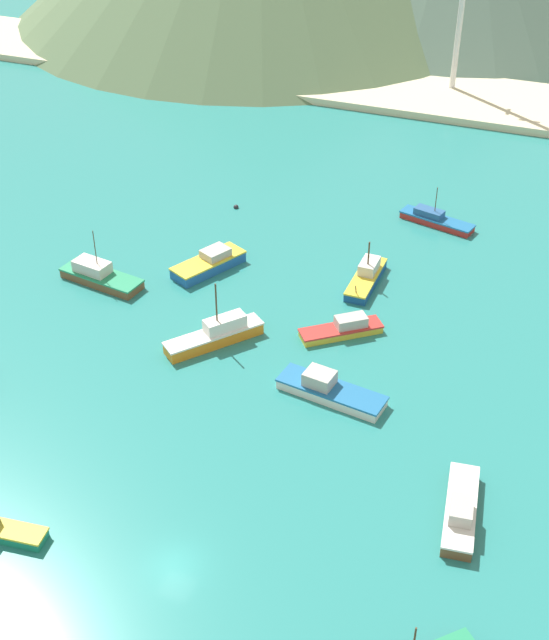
% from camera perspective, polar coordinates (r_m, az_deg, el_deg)
% --- Properties ---
extents(ground, '(260.00, 280.00, 0.50)m').
position_cam_1_polar(ground, '(89.25, 2.12, -1.95)').
color(ground, teal).
extents(fishing_boat_1, '(8.37, 7.33, 2.03)m').
position_cam_1_polar(fishing_boat_1, '(90.81, 4.58, -0.56)').
color(fishing_boat_1, gold).
rests_on(fishing_boat_1, ground).
extents(fishing_boat_3, '(9.99, 4.66, 5.09)m').
position_cam_1_polar(fishing_boat_3, '(112.92, 10.57, 6.55)').
color(fishing_boat_3, red).
rests_on(fishing_boat_3, ground).
extents(fishing_boat_4, '(6.85, 9.64, 2.32)m').
position_cam_1_polar(fishing_boat_4, '(101.60, -4.31, 3.78)').
color(fishing_boat_4, '#1E5BA8').
rests_on(fishing_boat_4, ground).
extents(fishing_boat_5, '(3.62, 9.76, 2.41)m').
position_cam_1_polar(fishing_boat_5, '(72.88, 12.19, -12.18)').
color(fishing_boat_5, brown).
rests_on(fishing_boat_5, ground).
extents(fishing_boat_6, '(8.46, 9.84, 7.18)m').
position_cam_1_polar(fishing_boat_6, '(89.31, -3.85, -0.95)').
color(fishing_boat_6, orange).
rests_on(fishing_boat_6, ground).
extents(fishing_boat_7, '(2.55, 9.11, 5.27)m').
position_cam_1_polar(fishing_boat_7, '(99.32, 6.10, 2.87)').
color(fishing_boat_7, '#14478C').
rests_on(fishing_boat_7, ground).
extents(fishing_boat_10, '(10.97, 4.56, 2.43)m').
position_cam_1_polar(fishing_boat_10, '(82.62, 3.62, -4.60)').
color(fishing_boat_10, silver).
rests_on(fishing_boat_10, ground).
extents(fishing_boat_11, '(10.42, 4.64, 6.68)m').
position_cam_1_polar(fishing_boat_11, '(100.95, -11.50, 2.92)').
color(fishing_boat_11, brown).
rests_on(fishing_boat_11, ground).
extents(buoy_1, '(0.69, 0.69, 0.69)m').
position_cam_1_polar(buoy_1, '(115.26, -2.56, 7.45)').
color(buoy_1, '#232328').
rests_on(buoy_1, ground).
extents(beach_strip, '(247.00, 21.35, 1.20)m').
position_cam_1_polar(beach_strip, '(153.76, 11.86, 14.21)').
color(beach_strip, beige).
rests_on(beach_strip, ground).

